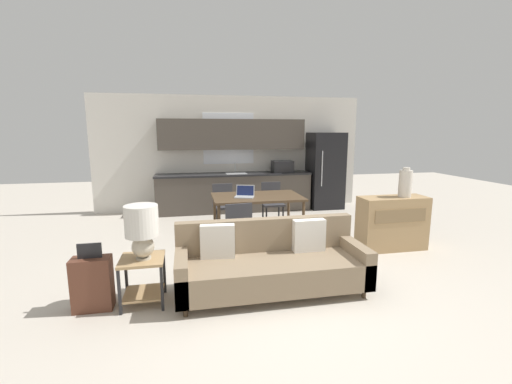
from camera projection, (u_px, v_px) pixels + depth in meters
The scene contains 15 objects.
ground_plane at pixel (285, 293), 4.04m from camera, with size 20.00×20.00×0.00m, color beige.
wall_back at pixel (232, 153), 8.26m from camera, with size 6.40×0.07×2.70m.
kitchen_counter at pixel (235, 176), 8.06m from camera, with size 3.62×0.65×2.15m.
refrigerator at pixel (325, 171), 8.39m from camera, with size 0.79×0.73×1.84m.
dining_table at pixel (257, 199), 5.99m from camera, with size 1.54×0.98×0.76m.
couch at pixel (270, 264), 4.07m from camera, with size 2.21×0.80×0.82m.
side_table at pixel (143, 273), 3.75m from camera, with size 0.47×0.47×0.52m.
table_lamp at pixel (142, 227), 3.64m from camera, with size 0.35×0.35×0.59m.
credenza at pixel (392, 223), 5.49m from camera, with size 1.08×0.42×0.85m.
vase at pixel (405, 183), 5.38m from camera, with size 0.20×0.20×0.47m.
dining_chair_far_left at pixel (224, 203), 6.74m from camera, with size 0.44×0.44×0.85m.
dining_chair_far_right at pixel (272, 201), 6.96m from camera, with size 0.43×0.43×0.85m.
dining_chair_near_left at pixel (237, 226), 5.12m from camera, with size 0.47×0.47×0.85m.
laptop at pixel (245, 194), 5.87m from camera, with size 0.39×0.35×0.20m.
suitcase at pixel (92, 283), 3.63m from camera, with size 0.40×0.22×0.74m.
Camera 1 is at (-1.09, -3.61, 1.89)m, focal length 24.00 mm.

